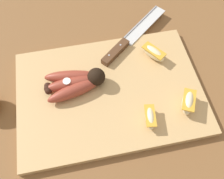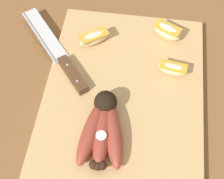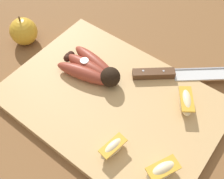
% 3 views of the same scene
% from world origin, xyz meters
% --- Properties ---
extents(ground_plane, '(6.00, 6.00, 0.00)m').
position_xyz_m(ground_plane, '(0.00, 0.00, 0.00)').
color(ground_plane, brown).
extents(cutting_board, '(0.47, 0.33, 0.02)m').
position_xyz_m(cutting_board, '(0.02, -0.02, 0.01)').
color(cutting_board, tan).
rests_on(cutting_board, ground_plane).
extents(banana_bunch, '(0.16, 0.10, 0.05)m').
position_xyz_m(banana_bunch, '(0.10, -0.04, 0.04)').
color(banana_bunch, black).
rests_on(banana_bunch, cutting_board).
extents(chefs_knife, '(0.23, 0.20, 0.02)m').
position_xyz_m(chefs_knife, '(-0.06, -0.16, 0.03)').
color(chefs_knife, silver).
rests_on(chefs_knife, cutting_board).
extents(apple_wedge_near, '(0.06, 0.07, 0.03)m').
position_xyz_m(apple_wedge_near, '(-0.12, -0.10, 0.04)').
color(apple_wedge_near, beige).
rests_on(apple_wedge_near, cutting_board).
extents(apple_wedge_middle, '(0.03, 0.06, 0.03)m').
position_xyz_m(apple_wedge_middle, '(-0.06, 0.08, 0.04)').
color(apple_wedge_middle, beige).
rests_on(apple_wedge_middle, cutting_board).
extents(apple_wedge_far, '(0.05, 0.07, 0.04)m').
position_xyz_m(apple_wedge_far, '(-0.16, 0.07, 0.04)').
color(apple_wedge_far, beige).
rests_on(apple_wedge_far, cutting_board).
extents(whole_apple, '(0.07, 0.07, 0.08)m').
position_xyz_m(whole_apple, '(0.33, -0.04, 0.04)').
color(whole_apple, gold).
rests_on(whole_apple, ground_plane).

